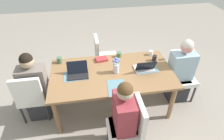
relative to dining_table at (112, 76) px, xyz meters
The scene contains 20 objects.
ground_plane 0.66m from the dining_table, ahead, with size 10.00×10.00×0.00m, color gray.
dining_table is the anchor object (origin of this frame).
chair_near_left_near 0.89m from the dining_table, 83.62° to the right, with size 0.44×0.44×0.90m.
person_near_left_near 0.82m from the dining_table, 88.41° to the right, with size 0.36×0.40×1.19m.
chair_head_left_left_mid 1.28m from the dining_table, behind, with size 0.44×0.44×0.90m.
person_head_left_left_mid 1.22m from the dining_table, behind, with size 0.40×0.36×1.19m.
chair_head_right_left_far 1.27m from the dining_table, ahead, with size 0.44×0.44×0.90m.
person_head_right_left_far 1.21m from the dining_table, ahead, with size 0.40×0.36×1.19m.
chair_far_right_near 0.89m from the dining_table, 93.04° to the left, with size 0.44×0.44×0.90m.
flower_vase 0.20m from the dining_table, ahead, with size 0.12×0.10×0.27m.
placemat_near_left_near 0.37m from the dining_table, 88.40° to the right, with size 0.36×0.26×0.00m, color slate.
placemat_head_left_left_mid 0.58m from the dining_table, behind, with size 0.36×0.26×0.00m, color slate.
placemat_head_right_left_far 0.57m from the dining_table, ahead, with size 0.36×0.26×0.00m, color slate.
laptop_head_right_left_far 0.54m from the dining_table, ahead, with size 0.32×0.22×0.20m.
laptop_head_left_left_mid 0.55m from the dining_table, behind, with size 0.32×0.22×0.20m.
coffee_mug_near_left 0.49m from the dining_table, 65.79° to the left, with size 0.09×0.09×0.08m, color #47704C.
coffee_mug_near_right 0.81m from the dining_table, 15.95° to the left, with size 0.08×0.08×0.10m, color #232328.
coffee_mug_centre_left 0.94m from the dining_table, 153.73° to the left, with size 0.09×0.09×0.10m, color #47704C.
coffee_mug_centre_right 0.88m from the dining_table, 27.65° to the left, with size 0.08×0.08×0.08m, color white.
book_red_cover 0.40m from the dining_table, 108.28° to the left, with size 0.20×0.14×0.04m, color #B73338.
Camera 1 is at (-0.38, -2.33, 2.58)m, focal length 30.38 mm.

